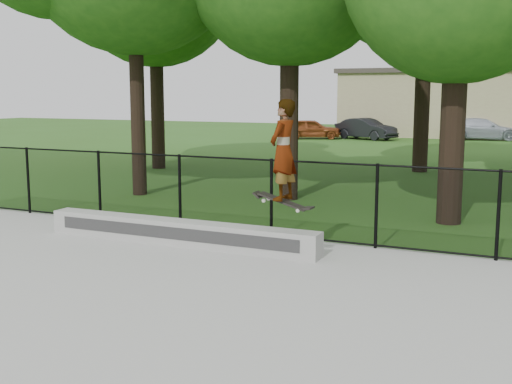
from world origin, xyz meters
TOP-DOWN VIEW (x-y plane):
  - ground at (0.00, 0.00)m, footprint 100.00×100.00m
  - concrete_slab at (0.00, 0.00)m, footprint 14.00×12.00m
  - grind_ledge at (-1.32, 4.70)m, footprint 5.40×0.40m
  - car_a at (-8.60, 31.91)m, footprint 3.80×2.62m
  - car_b at (-5.48, 32.83)m, footprint 3.73×2.53m
  - car_c at (0.93, 35.29)m, footprint 4.37×2.47m
  - skater_airborne at (0.78, 4.58)m, footprint 0.82×0.63m
  - chainlink_fence at (0.00, 5.90)m, footprint 16.06×0.06m
  - distant_building at (-2.00, 38.00)m, footprint 12.40×6.40m

SIDE VIEW (x-z plane):
  - ground at x=0.00m, z-range 0.00..0.00m
  - concrete_slab at x=0.00m, z-range 0.00..0.06m
  - grind_ledge at x=-1.32m, z-range 0.06..0.50m
  - car_a at x=-8.60m, z-range 0.00..1.21m
  - car_b at x=-5.48m, z-range 0.00..1.26m
  - car_c at x=0.93m, z-range 0.00..1.30m
  - chainlink_fence at x=0.00m, z-range 0.06..1.56m
  - skater_airborne at x=0.78m, z-range 0.91..2.73m
  - distant_building at x=-2.00m, z-range 0.01..4.31m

